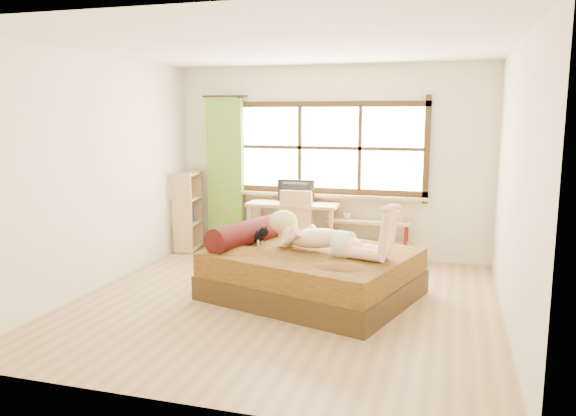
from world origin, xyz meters
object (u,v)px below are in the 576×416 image
(woman, at_px, (325,224))
(bookshelf, at_px, (188,211))
(kitten, at_px, (255,234))
(chair, at_px, (294,224))
(bed, at_px, (309,271))
(desk, at_px, (294,210))
(pipe_shelf, at_px, (369,231))

(woman, height_order, bookshelf, bookshelf)
(bookshelf, bearing_deg, kitten, -49.44)
(chair, height_order, bookshelf, bookshelf)
(bed, relative_size, bookshelf, 2.11)
(chair, xyz_separation_m, bookshelf, (-1.74, 0.33, 0.05))
(woman, xyz_separation_m, chair, (-0.73, 1.31, -0.28))
(bed, distance_m, kitten, 0.77)
(bookshelf, bearing_deg, bed, -41.20)
(bookshelf, bearing_deg, chair, -17.14)
(desk, relative_size, bookshelf, 1.08)
(kitten, bearing_deg, woman, 7.02)
(chair, xyz_separation_m, pipe_shelf, (0.95, 0.48, -0.13))
(woman, relative_size, kitten, 4.67)
(woman, bearing_deg, bed, 178.77)
(woman, xyz_separation_m, kitten, (-0.87, 0.15, -0.19))
(chair, bearing_deg, bed, -67.74)
(woman, bearing_deg, kitten, -172.98)
(desk, height_order, pipe_shelf, desk)
(bed, bearing_deg, pipe_shelf, 93.00)
(desk, xyz_separation_m, bookshelf, (-1.64, -0.03, -0.09))
(chair, relative_size, pipe_shelf, 0.87)
(chair, bearing_deg, desk, 104.67)
(bed, relative_size, chair, 2.50)
(desk, bearing_deg, kitten, -92.35)
(pipe_shelf, bearing_deg, chair, -152.79)
(kitten, relative_size, chair, 0.32)
(bed, relative_size, kitten, 7.92)
(woman, bearing_deg, desk, 133.15)
(bed, xyz_separation_m, desk, (-0.63, 1.60, 0.40))
(desk, height_order, chair, chair)
(woman, distance_m, kitten, 0.90)
(bed, relative_size, pipe_shelf, 2.18)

